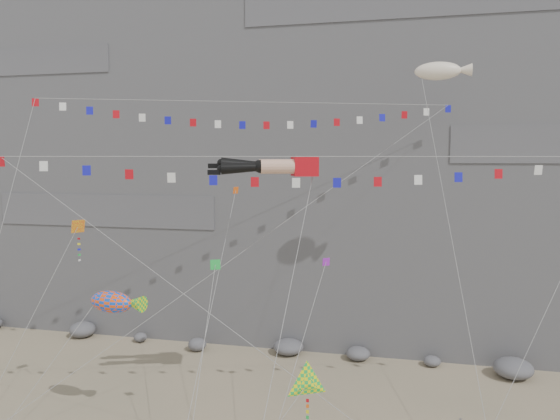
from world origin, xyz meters
name	(u,v)px	position (x,y,z in m)	size (l,w,h in m)	color
cliff	(318,84)	(0.00, 32.00, 25.00)	(80.00, 28.00, 50.00)	slate
talus_boulders	(288,347)	(0.00, 17.00, 0.60)	(60.00, 3.00, 1.20)	slate
legs_kite	(275,167)	(1.93, 4.17, 16.39)	(6.74, 14.89, 21.30)	#B90B14
flag_banner_upper	(254,102)	(-1.21, 10.75, 20.93)	(27.73, 21.19, 29.28)	#B90B14
flag_banner_lower	(317,157)	(4.76, 2.59, 16.97)	(33.48, 9.54, 19.45)	#B90B14
harlequin_kite	(78,227)	(-10.32, 2.31, 12.59)	(5.01, 6.91, 14.51)	red
fish_windsock	(111,302)	(-7.73, 1.61, 8.15)	(7.43, 6.33, 11.06)	#FF4C0D
delta_kite	(307,384)	(5.43, -3.85, 6.50)	(5.78, 4.42, 8.78)	#F5EB0C
blimp_windsock	(438,72)	(11.54, 10.42, 22.59)	(5.05, 12.90, 25.85)	#FDECD0
small_kite_a	(235,196)	(-1.97, 8.36, 14.28)	(1.98, 15.75, 21.10)	#ED5A13
small_kite_b	(325,265)	(4.73, 6.22, 10.09)	(2.46, 12.78, 15.97)	purple
small_kite_c	(215,267)	(-0.58, 0.46, 10.86)	(1.22, 7.43, 12.86)	green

